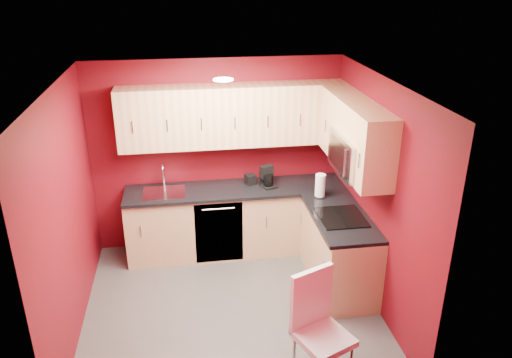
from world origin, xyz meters
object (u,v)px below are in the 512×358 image
object	(u,v)px
coffee_maker	(269,177)
napkin_holder	(250,179)
sink	(164,189)
dining_chair	(324,332)
paper_towel	(320,186)
microwave	(356,154)

from	to	relation	value
coffee_maker	napkin_holder	xyz separation A→B (m)	(-0.22, 0.13, -0.07)
sink	dining_chair	size ratio (longest dim) A/B	0.48
paper_towel	sink	bearing A→B (deg)	167.40
paper_towel	coffee_maker	bearing A→B (deg)	146.28
microwave	napkin_holder	world-z (taller)	microwave
microwave	dining_chair	world-z (taller)	microwave
microwave	coffee_maker	distance (m)	1.38
microwave	dining_chair	xyz separation A→B (m)	(-0.69, -1.40, -1.12)
coffee_maker	paper_towel	size ratio (longest dim) A/B	0.94
microwave	napkin_holder	size ratio (longest dim) A/B	5.89
coffee_maker	napkin_holder	distance (m)	0.26
sink	napkin_holder	bearing A→B (deg)	4.37
sink	napkin_holder	world-z (taller)	sink
napkin_holder	paper_towel	distance (m)	0.94
microwave	sink	distance (m)	2.43
napkin_holder	paper_towel	xyz separation A→B (m)	(0.79, -0.51, 0.08)
dining_chair	microwave	bearing A→B (deg)	40.34
paper_towel	dining_chair	bearing A→B (deg)	-103.92
microwave	napkin_holder	bearing A→B (deg)	132.33
microwave	napkin_holder	xyz separation A→B (m)	(-0.99, 1.09, -0.69)
paper_towel	microwave	bearing A→B (deg)	-70.72
coffee_maker	paper_towel	world-z (taller)	paper_towel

